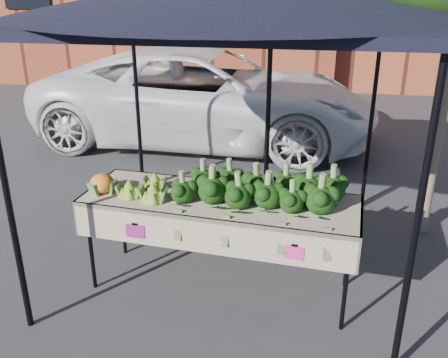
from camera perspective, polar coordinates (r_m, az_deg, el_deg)
ground at (r=4.76m, az=2.50°, el=-12.07°), size 90.00×90.00×0.00m
table at (r=4.50m, az=-0.45°, el=-7.45°), size 2.46×1.01×0.90m
canopy at (r=4.72m, az=0.86°, el=6.16°), size 3.16×3.16×2.74m
broccoli_heap at (r=4.22m, az=3.94°, el=-0.60°), size 1.50×0.60×0.29m
romanesco_cluster at (r=4.40m, az=-9.06°, el=-0.33°), size 0.46×0.50×0.23m
cauliflower_pair at (r=4.51m, az=-13.84°, el=-0.29°), size 0.23×0.23×0.20m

